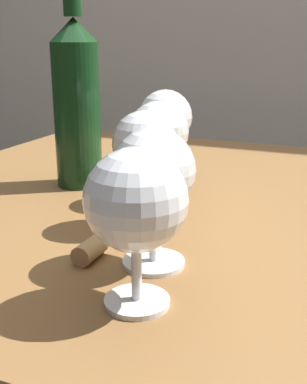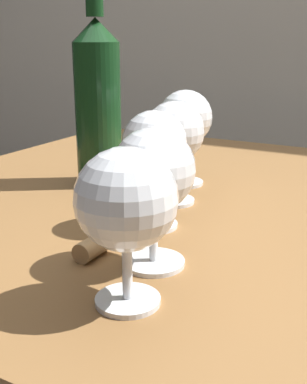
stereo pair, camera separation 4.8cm
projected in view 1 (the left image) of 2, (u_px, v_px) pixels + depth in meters
name	position (u px, v px, depth m)	size (l,w,h in m)	color
dining_table	(248.00, 271.00, 0.71)	(1.11, 0.85, 0.72)	brown
wine_glass_amber	(136.00, 203.00, 0.40)	(0.09, 0.09, 0.14)	white
wine_glass_cabernet	(154.00, 173.00, 0.47)	(0.08, 0.08, 0.14)	white
wine_glass_chardonnay	(145.00, 145.00, 0.57)	(0.08, 0.08, 0.14)	white
wine_glass_pinot	(159.00, 134.00, 0.67)	(0.08, 0.08, 0.14)	white
wine_glass_port	(165.00, 120.00, 0.75)	(0.08, 0.08, 0.15)	white
wine_bottle	(76.00, 100.00, 0.74)	(0.07, 0.07, 0.34)	#143819
cork	(90.00, 250.00, 0.51)	(0.02, 0.02, 0.04)	tan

